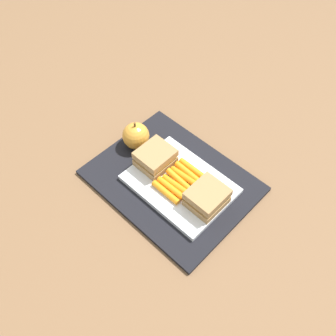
{
  "coord_description": "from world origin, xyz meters",
  "views": [
    {
      "loc": [
        -0.34,
        0.37,
        0.72
      ],
      "look_at": [
        0.01,
        0.0,
        0.04
      ],
      "focal_mm": 40.0,
      "sensor_mm": 36.0,
      "label": 1
    }
  ],
  "objects_px": {
    "sandwich_half_right": "(155,158)",
    "food_tray": "(180,184)",
    "sandwich_half_left": "(207,197)",
    "apple": "(136,136)",
    "carrot_sticks_bundle": "(180,180)"
  },
  "relations": [
    {
      "from": "food_tray",
      "to": "sandwich_half_left",
      "type": "height_order",
      "value": "sandwich_half_left"
    },
    {
      "from": "sandwich_half_left",
      "to": "carrot_sticks_bundle",
      "type": "bearing_deg",
      "value": 0.09
    },
    {
      "from": "sandwich_half_right",
      "to": "sandwich_half_left",
      "type": "bearing_deg",
      "value": 180.0
    },
    {
      "from": "sandwich_half_right",
      "to": "apple",
      "type": "height_order",
      "value": "apple"
    },
    {
      "from": "sandwich_half_left",
      "to": "apple",
      "type": "xyz_separation_m",
      "value": [
        0.24,
        -0.02,
        -0.0
      ]
    },
    {
      "from": "sandwich_half_left",
      "to": "sandwich_half_right",
      "type": "distance_m",
      "value": 0.16
    },
    {
      "from": "food_tray",
      "to": "sandwich_half_right",
      "type": "distance_m",
      "value": 0.08
    },
    {
      "from": "sandwich_half_right",
      "to": "food_tray",
      "type": "bearing_deg",
      "value": 180.0
    },
    {
      "from": "carrot_sticks_bundle",
      "to": "apple",
      "type": "bearing_deg",
      "value": -5.75
    },
    {
      "from": "food_tray",
      "to": "apple",
      "type": "distance_m",
      "value": 0.16
    },
    {
      "from": "sandwich_half_left",
      "to": "sandwich_half_right",
      "type": "height_order",
      "value": "same"
    },
    {
      "from": "sandwich_half_right",
      "to": "apple",
      "type": "distance_m",
      "value": 0.08
    },
    {
      "from": "sandwich_half_left",
      "to": "food_tray",
      "type": "bearing_deg",
      "value": 0.0
    },
    {
      "from": "sandwich_half_left",
      "to": "sandwich_half_right",
      "type": "bearing_deg",
      "value": 0.0
    },
    {
      "from": "food_tray",
      "to": "apple",
      "type": "relative_size",
      "value": 2.99
    }
  ]
}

